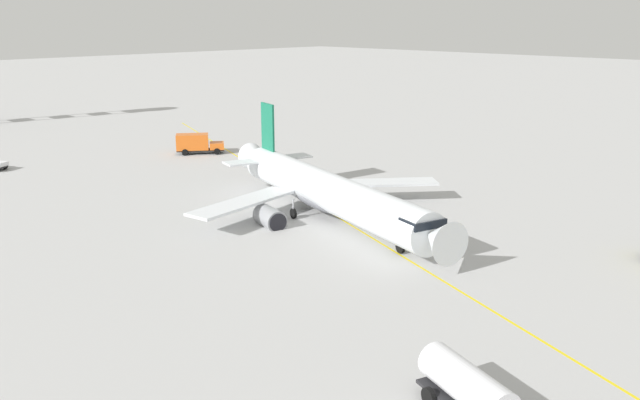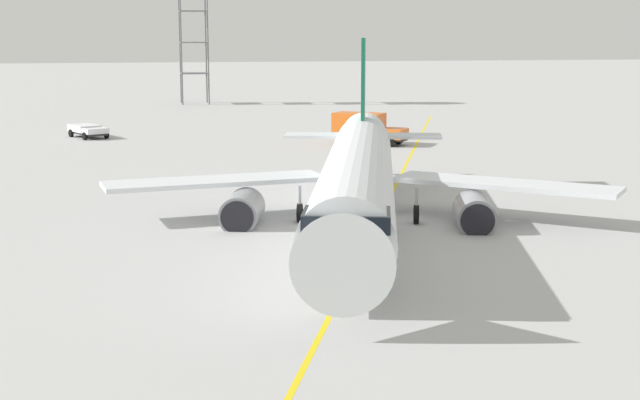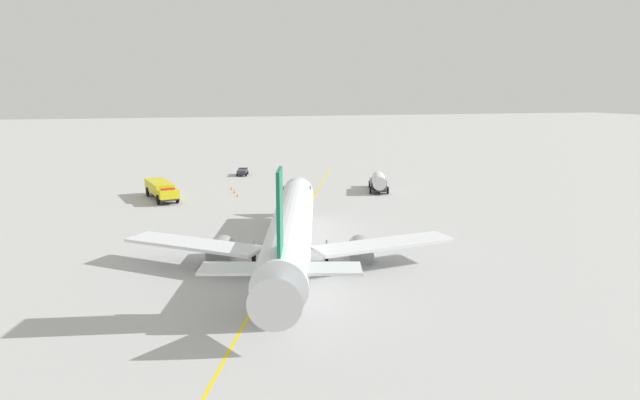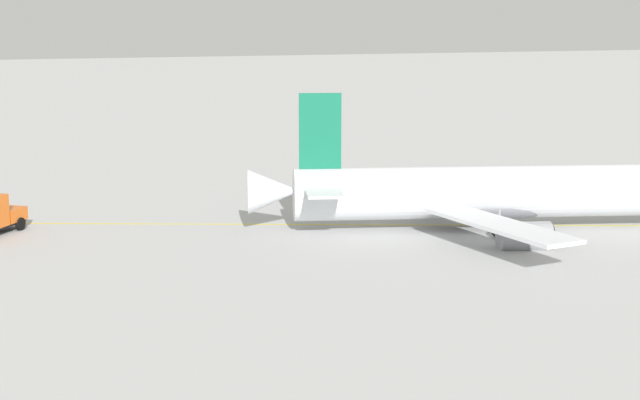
% 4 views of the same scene
% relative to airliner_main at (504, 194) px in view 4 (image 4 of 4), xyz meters
% --- Properties ---
extents(ground_plane, '(600.00, 600.00, 0.00)m').
position_rel_airliner_main_xyz_m(ground_plane, '(-2.51, -1.33, -2.67)').
color(ground_plane, '#B2B2B2').
extents(airliner_main, '(29.65, 39.31, 10.90)m').
position_rel_airliner_main_xyz_m(airliner_main, '(0.00, 0.00, 0.00)').
color(airliner_main, silver).
rests_on(airliner_main, ground_plane).
extents(taxiway_centreline, '(49.33, 129.20, 0.01)m').
position_rel_airliner_main_xyz_m(taxiway_centreline, '(-1.85, -2.08, -2.66)').
color(taxiway_centreline, yellow).
rests_on(taxiway_centreline, ground_plane).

